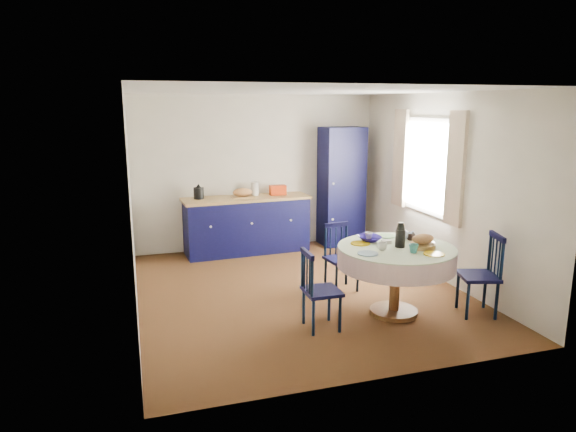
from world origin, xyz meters
name	(u,v)px	position (x,y,z in m)	size (l,w,h in m)	color
floor	(300,291)	(0.00, 0.00, 0.00)	(4.50, 4.50, 0.00)	black
ceiling	(301,91)	(0.00, 0.00, 2.50)	(4.50, 4.50, 0.00)	white
wall_back	(257,172)	(0.00, 2.25, 1.25)	(4.00, 0.02, 2.50)	beige
wall_left	(131,204)	(-2.00, 0.00, 1.25)	(0.02, 4.50, 2.50)	beige
wall_right	(441,188)	(2.00, 0.00, 1.25)	(0.02, 4.50, 2.50)	beige
window	(427,165)	(1.95, 0.30, 1.52)	(0.10, 1.74, 1.45)	white
kitchen_counter	(247,224)	(-0.25, 1.96, 0.47)	(2.05, 0.74, 1.14)	black
pantry_cabinet	(341,186)	(1.40, 2.00, 0.99)	(0.71, 0.53, 1.98)	black
dining_table	(397,257)	(0.81, -1.00, 0.67)	(1.31, 1.31, 1.07)	brown
chair_left	(318,289)	(-0.17, -1.12, 0.44)	(0.37, 0.39, 0.87)	black
chair_far	(340,257)	(0.53, -0.07, 0.43)	(0.42, 0.41, 0.86)	black
chair_right	(482,274)	(1.73, -1.29, 0.48)	(0.50, 0.52, 0.94)	black
mug_a	(382,246)	(0.58, -1.08, 0.84)	(0.11, 0.11, 0.09)	silver
mug_b	(413,248)	(0.85, -1.26, 0.84)	(0.10, 0.10, 0.10)	#2E7C78
mug_c	(410,237)	(1.09, -0.80, 0.84)	(0.11, 0.11, 0.09)	black
mug_d	(369,236)	(0.64, -0.62, 0.84)	(0.09, 0.09, 0.09)	silver
cobalt_bowl	(369,239)	(0.61, -0.69, 0.82)	(0.26, 0.26, 0.06)	navy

